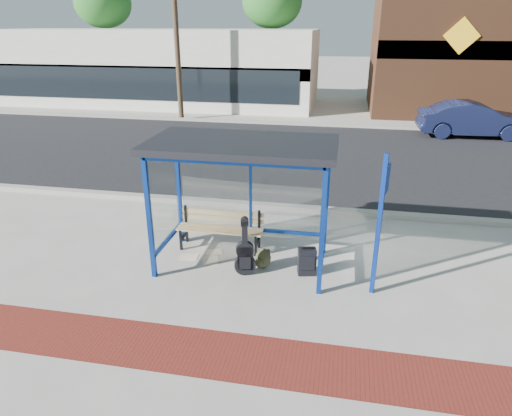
% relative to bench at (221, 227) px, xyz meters
% --- Properties ---
extents(ground, '(120.00, 120.00, 0.00)m').
position_rel_bench_xyz_m(ground, '(0.60, -0.61, -0.47)').
color(ground, '#B2ADA0').
rests_on(ground, ground).
extents(brick_paver_strip, '(60.00, 1.00, 0.01)m').
position_rel_bench_xyz_m(brick_paver_strip, '(0.60, -3.21, -0.46)').
color(brick_paver_strip, maroon).
rests_on(brick_paver_strip, ground).
extents(curb_near, '(60.00, 0.25, 0.12)m').
position_rel_bench_xyz_m(curb_near, '(0.60, 2.29, -0.41)').
color(curb_near, gray).
rests_on(curb_near, ground).
extents(street_asphalt, '(60.00, 10.00, 0.00)m').
position_rel_bench_xyz_m(street_asphalt, '(0.60, 7.39, -0.47)').
color(street_asphalt, black).
rests_on(street_asphalt, ground).
extents(curb_far, '(60.00, 0.25, 0.12)m').
position_rel_bench_xyz_m(curb_far, '(0.60, 12.49, -0.41)').
color(curb_far, gray).
rests_on(curb_far, ground).
extents(far_sidewalk, '(60.00, 4.00, 0.01)m').
position_rel_bench_xyz_m(far_sidewalk, '(0.60, 14.39, -0.46)').
color(far_sidewalk, '#B2ADA0').
rests_on(far_sidewalk, ground).
extents(bus_shelter, '(3.30, 1.80, 2.42)m').
position_rel_bench_xyz_m(bus_shelter, '(0.60, -0.54, 1.60)').
color(bus_shelter, navy).
rests_on(bus_shelter, ground).
extents(storefront_white, '(18.00, 6.04, 4.00)m').
position_rel_bench_xyz_m(storefront_white, '(-8.40, 17.37, 1.53)').
color(storefront_white, silver).
rests_on(storefront_white, ground).
extents(storefront_brown, '(10.00, 7.08, 6.40)m').
position_rel_bench_xyz_m(storefront_brown, '(8.60, 17.88, 2.73)').
color(storefront_brown, '#59331E').
rests_on(storefront_brown, ground).
extents(tree_left, '(3.60, 3.60, 7.03)m').
position_rel_bench_xyz_m(tree_left, '(-13.40, 21.39, 4.98)').
color(tree_left, '#4C3826').
rests_on(tree_left, ground).
extents(tree_mid, '(3.60, 3.60, 7.03)m').
position_rel_bench_xyz_m(tree_mid, '(-2.40, 21.39, 4.98)').
color(tree_mid, '#4C3826').
rests_on(tree_mid, ground).
extents(utility_pole_west, '(1.60, 0.24, 8.00)m').
position_rel_bench_xyz_m(utility_pole_west, '(-5.40, 12.79, 3.64)').
color(utility_pole_west, '#4C3826').
rests_on(utility_pole_west, ground).
extents(bench, '(1.75, 0.45, 0.83)m').
position_rel_bench_xyz_m(bench, '(0.00, 0.00, 0.00)').
color(bench, black).
rests_on(bench, ground).
extents(guitar_bag, '(0.41, 0.21, 1.08)m').
position_rel_bench_xyz_m(guitar_bag, '(0.72, -0.98, -0.07)').
color(guitar_bag, black).
rests_on(guitar_bag, ground).
extents(suitcase, '(0.36, 0.27, 0.56)m').
position_rel_bench_xyz_m(suitcase, '(1.84, -0.76, -0.21)').
color(suitcase, black).
rests_on(suitcase, ground).
extents(backpack, '(0.39, 0.37, 0.39)m').
position_rel_bench_xyz_m(backpack, '(0.99, -0.68, -0.28)').
color(backpack, '#30311B').
rests_on(backpack, ground).
extents(sign_post, '(0.14, 0.30, 2.48)m').
position_rel_bench_xyz_m(sign_post, '(3.01, -1.16, 0.92)').
color(sign_post, navy).
rests_on(sign_post, ground).
extents(newspaper_a, '(0.39, 0.33, 0.01)m').
position_rel_bench_xyz_m(newspaper_a, '(-0.52, -0.55, -0.47)').
color(newspaper_a, white).
rests_on(newspaper_a, ground).
extents(newspaper_b, '(0.41, 0.46, 0.01)m').
position_rel_bench_xyz_m(newspaper_b, '(-0.05, -0.61, -0.46)').
color(newspaper_b, white).
rests_on(newspaper_b, ground).
extents(newspaper_c, '(0.41, 0.37, 0.01)m').
position_rel_bench_xyz_m(newspaper_c, '(-0.08, -0.26, -0.47)').
color(newspaper_c, white).
rests_on(newspaper_c, ground).
extents(parked_car, '(4.31, 1.66, 1.40)m').
position_rel_bench_xyz_m(parked_car, '(7.46, 11.56, 0.23)').
color(parked_car, '#161C3F').
rests_on(parked_car, ground).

